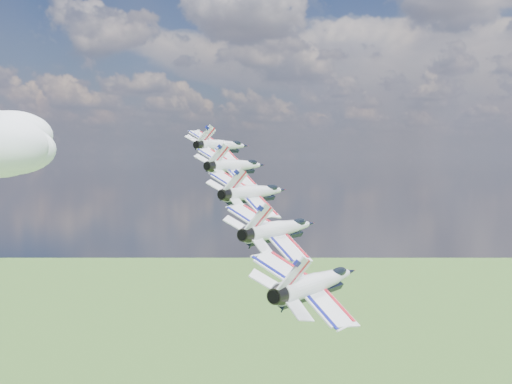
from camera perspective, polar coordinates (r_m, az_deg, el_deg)
The scene contains 6 objects.
cloud_left at distance 192.16m, azimuth -20.78°, elevation 4.36°, with size 40.10×31.51×15.75m, color white.
jet_0 at distance 101.80m, azimuth -2.90°, elevation 4.16°, with size 9.36×13.85×4.14m, color white, non-canonical shape.
jet_1 at distance 89.28m, azimuth -1.65°, elevation 2.37°, with size 9.36×13.85×4.14m, color white, non-canonical shape.
jet_2 at distance 76.94m, azimuth -0.00°, elevation 0.00°, with size 9.36×13.85×4.14m, color silver, non-canonical shape.
jet_3 at distance 64.87m, azimuth 2.27°, elevation -3.26°, with size 9.36×13.85×4.14m, color white, non-canonical shape.
jet_4 at distance 53.25m, azimuth 5.59°, elevation -7.97°, with size 9.36×13.85×4.14m, color white, non-canonical shape.
Camera 1 is at (30.31, -74.30, 157.61)m, focal length 45.00 mm.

